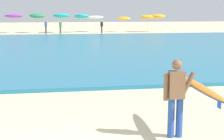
{
  "coord_description": "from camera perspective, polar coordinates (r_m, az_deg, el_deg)",
  "views": [
    {
      "loc": [
        0.1,
        -5.54,
        2.75
      ],
      "look_at": [
        1.62,
        3.78,
        1.1
      ],
      "focal_mm": 54.37,
      "sensor_mm": 36.0,
      "label": 1
    }
  ],
  "objects": [
    {
      "name": "beachgoer_near_row_left",
      "position": [
        42.81,
        -11.06,
        7.16
      ],
      "size": [
        0.32,
        0.2,
        1.58
      ],
      "color": "#383842",
      "rests_on": "ground"
    },
    {
      "name": "beach_umbrella_4",
      "position": [
        44.64,
        -5.15,
        9.01
      ],
      "size": [
        1.87,
        1.91,
        2.45
      ],
      "color": "beige",
      "rests_on": "ground"
    },
    {
      "name": "surfer_with_board",
      "position": [
        7.55,
        12.51,
        -3.48
      ],
      "size": [
        0.99,
        2.76,
        1.73
      ],
      "color": "#284CA3",
      "rests_on": "ground"
    },
    {
      "name": "beach_umbrella_8",
      "position": [
        45.83,
        7.74,
        8.94
      ],
      "size": [
        1.9,
        1.92,
        2.39
      ],
      "color": "beige",
      "rests_on": "ground"
    },
    {
      "name": "beach_umbrella_5",
      "position": [
        45.84,
        -2.8,
        8.87
      ],
      "size": [
        2.14,
        2.15,
        2.16
      ],
      "color": "beige",
      "rests_on": "ground"
    },
    {
      "name": "beach_umbrella_1",
      "position": [
        44.78,
        -16.21,
        8.72
      ],
      "size": [
        2.23,
        2.25,
        2.42
      ],
      "color": "beige",
      "rests_on": "ground"
    },
    {
      "name": "beachgoer_near_row_right",
      "position": [
        42.96,
        -1.74,
        7.35
      ],
      "size": [
        0.32,
        0.2,
        1.58
      ],
      "color": "#383842",
      "rests_on": "ground"
    },
    {
      "name": "sea",
      "position": [
        25.61,
        -9.43,
        3.76
      ],
      "size": [
        120.0,
        28.0,
        0.14
      ],
      "primitive_type": "cube",
      "color": "teal",
      "rests_on": "ground"
    },
    {
      "name": "beach_umbrella_3",
      "position": [
        44.37,
        -8.48,
        9.04
      ],
      "size": [
        2.18,
        2.21,
        2.51
      ],
      "color": "beige",
      "rests_on": "ground"
    },
    {
      "name": "beachgoer_near_row_mid",
      "position": [
        42.68,
        -8.69,
        7.22
      ],
      "size": [
        0.32,
        0.2,
        1.58
      ],
      "color": "#383842",
      "rests_on": "ground"
    },
    {
      "name": "beach_umbrella_7",
      "position": [
        45.79,
        6.06,
        8.88
      ],
      "size": [
        2.14,
        2.16,
        2.31
      ],
      "color": "beige",
      "rests_on": "ground"
    },
    {
      "name": "beach_umbrella_2",
      "position": [
        44.66,
        -12.48,
        8.91
      ],
      "size": [
        1.94,
        1.98,
        2.53
      ],
      "color": "beige",
      "rests_on": "ground"
    },
    {
      "name": "beach_umbrella_6",
      "position": [
        45.28,
        1.99,
        8.68
      ],
      "size": [
        1.77,
        1.8,
        2.09
      ],
      "color": "beige",
      "rests_on": "ground"
    }
  ]
}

